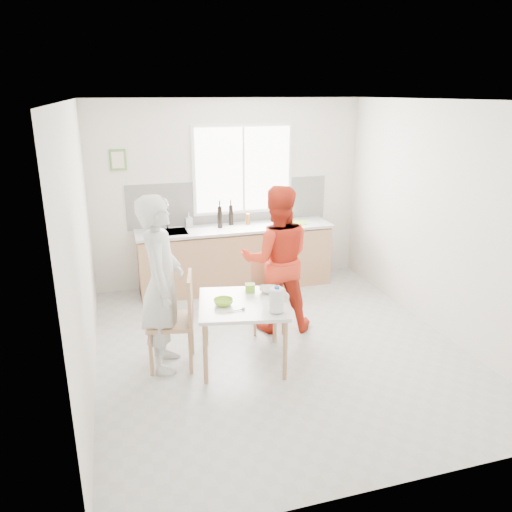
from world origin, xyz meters
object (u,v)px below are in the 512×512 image
at_px(milk_jug, 277,299).
at_px(wine_bottle_b, 231,215).
at_px(person_red, 277,259).
at_px(bowl_white, 268,290).
at_px(bowl_green, 223,302).
at_px(wine_bottle_a, 220,217).
at_px(chair_left, 178,317).
at_px(person_white, 162,284).
at_px(chair_far, 267,291).
at_px(dining_table, 243,309).

height_order(milk_jug, wine_bottle_b, wine_bottle_b).
height_order(person_red, bowl_white, person_red).
relative_size(milk_jug, wine_bottle_b, 0.86).
xyz_separation_m(bowl_green, milk_jug, (0.47, -0.33, 0.11)).
distance_m(milk_jug, wine_bottle_a, 2.52).
xyz_separation_m(bowl_white, wine_bottle_a, (-0.09, 1.99, 0.36)).
height_order(chair_left, person_white, person_white).
relative_size(chair_far, bowl_white, 4.11).
relative_size(dining_table, person_red, 0.60).
bearing_deg(person_white, person_red, -58.35).
bearing_deg(chair_left, wine_bottle_b, 164.26).
bearing_deg(bowl_green, person_white, 164.11).
height_order(chair_left, bowl_green, chair_left).
height_order(dining_table, wine_bottle_b, wine_bottle_b).
height_order(milk_jug, wine_bottle_a, wine_bottle_a).
bearing_deg(bowl_green, milk_jug, -34.89).
xyz_separation_m(milk_jug, wine_bottle_b, (0.18, 2.63, 0.24)).
bearing_deg(chair_far, chair_left, -141.47).
bearing_deg(wine_bottle_b, person_red, -84.14).
bearing_deg(bowl_white, wine_bottle_a, 92.73).
bearing_deg(wine_bottle_a, wine_bottle_b, 30.83).
distance_m(bowl_green, milk_jug, 0.58).
xyz_separation_m(chair_left, milk_jug, (0.92, -0.47, 0.27)).
distance_m(bowl_white, wine_bottle_b, 2.13).
height_order(bowl_green, wine_bottle_a, wine_bottle_a).
distance_m(person_red, bowl_green, 1.08).
height_order(bowl_white, wine_bottle_b, wine_bottle_b).
xyz_separation_m(chair_left, wine_bottle_a, (0.91, 2.04, 0.52)).
bearing_deg(chair_left, milk_jug, 74.36).
bearing_deg(person_red, bowl_white, 73.52).
distance_m(chair_far, wine_bottle_a, 1.59).
height_order(chair_far, bowl_white, chair_far).
distance_m(person_white, person_red, 1.50).
distance_m(dining_table, bowl_green, 0.23).
height_order(person_white, wine_bottle_a, person_white).
xyz_separation_m(bowl_green, bowl_white, (0.55, 0.20, -0.01)).
bearing_deg(chair_left, dining_table, 90.00).
bearing_deg(chair_left, bowl_green, 83.97).
bearing_deg(milk_jug, dining_table, 139.23).
xyz_separation_m(dining_table, milk_jug, (0.26, -0.34, 0.21)).
height_order(chair_far, milk_jug, milk_jug).
height_order(chair_left, milk_jug, chair_left).
bearing_deg(dining_table, person_red, 48.49).
height_order(bowl_green, milk_jug, milk_jug).
relative_size(chair_left, person_white, 0.55).
distance_m(chair_left, milk_jug, 1.07).
distance_m(bowl_green, bowl_white, 0.58).
bearing_deg(person_white, bowl_white, -77.38).
bearing_deg(dining_table, wine_bottle_a, 83.49).
xyz_separation_m(person_white, person_red, (1.40, 0.52, -0.04)).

